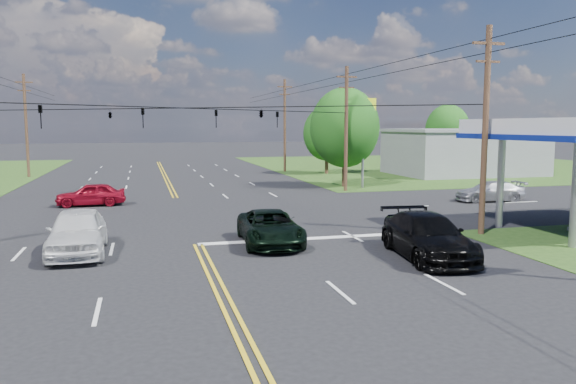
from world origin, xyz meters
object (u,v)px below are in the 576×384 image
object	(u,v)px
pole_ne	(346,127)
tree_right_a	(345,128)
pickup_dkgreen	(270,228)
pole_se	(485,128)
tree_right_b	(327,133)
suv_black	(427,236)
tree_far_r	(447,130)
pole_left_far	(26,124)
retail_ne	(463,153)
pickup_white	(77,232)
pole_right_far	(285,124)

from	to	relation	value
pole_ne	tree_right_a	size ratio (longest dim) A/B	1.16
tree_right_a	pickup_dkgreen	size ratio (longest dim) A/B	1.58
pole_se	tree_right_b	distance (m)	33.19
pickup_dkgreen	suv_black	xyz separation A→B (m)	(5.30, -3.87, 0.12)
tree_right_b	tree_far_r	world-z (taller)	tree_far_r
pole_left_far	tree_right_a	world-z (taller)	pole_left_far
retail_ne	pole_se	bearing A→B (deg)	-120.38
pole_se	pickup_dkgreen	distance (m)	10.85
tree_far_r	pickup_white	distance (m)	54.76
pole_left_far	pole_right_far	world-z (taller)	same
pole_right_far	tree_far_r	xyz separation A→B (m)	(21.00, 2.00, -0.62)
tree_right_b	tree_far_r	bearing A→B (deg)	18.92
tree_far_r	pole_se	bearing A→B (deg)	-118.30
tree_far_r	suv_black	size ratio (longest dim) A/B	1.33
pole_right_far	tree_right_a	world-z (taller)	pole_right_far
tree_far_r	pickup_dkgreen	distance (m)	49.70
retail_ne	pickup_white	world-z (taller)	retail_ne
pole_se	tree_far_r	bearing A→B (deg)	61.70
pole_se	suv_black	world-z (taller)	pole_se
pole_se	tree_far_r	xyz separation A→B (m)	(21.00, 39.00, -0.37)
tree_right_b	suv_black	xyz separation A→B (m)	(-8.20, -36.53, -3.38)
pole_right_far	pickup_dkgreen	size ratio (longest dim) A/B	1.93
pole_left_far	tree_right_b	bearing A→B (deg)	-7.72
pole_se	pole_ne	distance (m)	18.00
pole_right_far	suv_black	xyz separation A→B (m)	(-4.70, -40.53, -4.33)
retail_ne	pole_ne	bearing A→B (deg)	-147.09
tree_far_r	retail_ne	bearing A→B (deg)	-111.80
pole_se	pole_right_far	distance (m)	37.00
tree_right_b	suv_black	size ratio (longest dim) A/B	1.23
pole_left_far	suv_black	bearing A→B (deg)	-62.27
pole_ne	pickup_dkgreen	size ratio (longest dim) A/B	1.83
pole_left_far	tree_right_a	xyz separation A→B (m)	(27.00, -16.00, -0.30)
pole_se	pickup_white	bearing A→B (deg)	178.50
pickup_white	tree_far_r	bearing A→B (deg)	43.69
pole_se	pole_right_far	world-z (taller)	pole_right_far
retail_ne	pickup_white	xyz separation A→B (m)	(-34.74, -28.53, -1.30)
pole_left_far	tree_right_a	bearing A→B (deg)	-30.65
retail_ne	pickup_dkgreen	world-z (taller)	retail_ne
pickup_white	pole_ne	bearing A→B (deg)	43.51
pickup_dkgreen	pickup_white	distance (m)	7.74
pole_left_far	retail_ne	bearing A→B (deg)	-10.54
tree_right_a	pole_right_far	bearing A→B (deg)	93.58
pole_left_far	tree_right_a	size ratio (longest dim) A/B	1.22
pole_ne	pickup_white	world-z (taller)	pole_ne
tree_far_r	tree_right_a	bearing A→B (deg)	-138.01
pickup_dkgreen	tree_right_a	bearing A→B (deg)	65.48
pole_ne	suv_black	distance (m)	22.41
pole_se	pickup_white	distance (m)	18.19
retail_ne	tree_far_r	size ratio (longest dim) A/B	1.83
pickup_white	tree_right_b	bearing A→B (deg)	55.70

